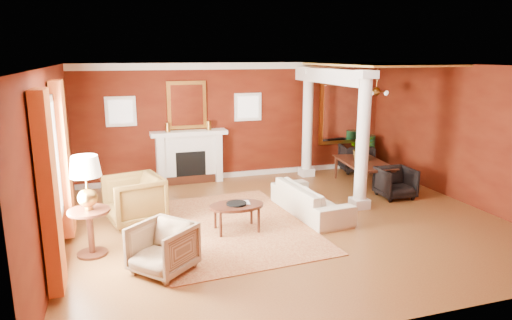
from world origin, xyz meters
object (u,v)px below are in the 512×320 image
object	(u,v)px
armchair_stripe	(163,246)
coffee_table	(236,207)
sofa	(311,194)
side_table	(87,188)
dining_table	(365,167)
armchair_leopard	(134,197)

from	to	relation	value
armchair_stripe	coffee_table	distance (m)	1.87
sofa	coffee_table	distance (m)	1.70
side_table	dining_table	xyz separation A→B (m)	(6.13, 2.11, -0.61)
sofa	coffee_table	bearing A→B (deg)	99.85
sofa	coffee_table	xyz separation A→B (m)	(-1.64, -0.44, 0.05)
coffee_table	side_table	size ratio (longest dim) A/B	0.61
armchair_leopard	armchair_stripe	world-z (taller)	armchair_leopard
armchair_leopard	dining_table	world-z (taller)	armchair_leopard
side_table	armchair_leopard	bearing A→B (deg)	59.32
armchair_stripe	side_table	distance (m)	1.54
armchair_leopard	side_table	distance (m)	1.56
side_table	dining_table	world-z (taller)	side_table
side_table	armchair_stripe	bearing A→B (deg)	-42.75
side_table	dining_table	bearing A→B (deg)	18.97
coffee_table	side_table	distance (m)	2.54
coffee_table	sofa	bearing A→B (deg)	14.95
sofa	armchair_stripe	size ratio (longest dim) A/B	2.54
side_table	dining_table	distance (m)	6.51
dining_table	coffee_table	bearing A→B (deg)	123.62
sofa	armchair_stripe	xyz separation A→B (m)	(-3.08, -1.64, 0.00)
side_table	sofa	bearing A→B (deg)	9.76
sofa	armchair_leopard	bearing A→B (deg)	75.82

